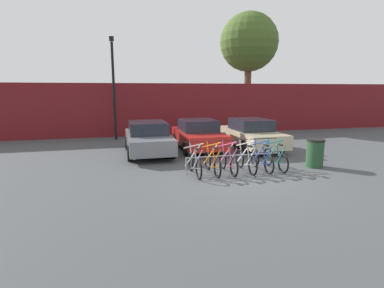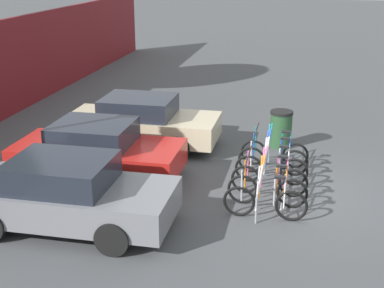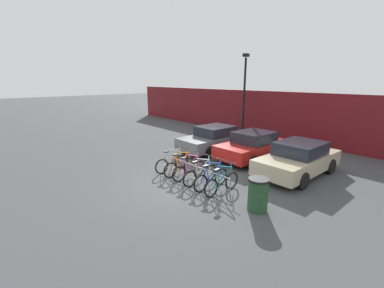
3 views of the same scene
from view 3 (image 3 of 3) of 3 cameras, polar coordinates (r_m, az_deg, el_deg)
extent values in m
plane|color=#424447|center=(9.96, -2.03, -8.84)|extent=(120.00, 120.00, 0.00)
cube|color=maroon|center=(16.98, 23.88, 5.10)|extent=(36.00, 0.16, 3.14)
cylinder|color=gray|center=(10.13, 1.11, -5.09)|extent=(3.45, 0.04, 0.04)
cylinder|color=gray|center=(11.49, -4.66, -4.22)|extent=(0.04, 0.04, 0.55)
cylinder|color=gray|center=(9.11, 8.45, -9.38)|extent=(0.04, 0.04, 0.55)
torus|color=black|center=(10.92, -6.75, -4.98)|extent=(0.06, 0.66, 0.66)
torus|color=black|center=(11.50, -2.41, -3.88)|extent=(0.06, 0.66, 0.66)
cylinder|color=#B7B7BC|center=(11.19, -3.91, -2.70)|extent=(0.60, 0.04, 0.76)
cylinder|color=#B7B7BC|center=(11.08, -4.15, -1.22)|extent=(0.68, 0.04, 0.16)
cylinder|color=#B7B7BC|center=(11.02, -5.30, -3.32)|extent=(0.14, 0.04, 0.63)
cylinder|color=#B7B7BC|center=(10.91, -6.15, -3.40)|extent=(0.32, 0.03, 0.58)
cylinder|color=#B7B7BC|center=(11.03, -5.89, -4.88)|extent=(0.40, 0.03, 0.08)
cylinder|color=#B7B7BC|center=(11.38, -2.60, -2.27)|extent=(0.12, 0.04, 0.69)
cylinder|color=black|center=(11.25, -2.79, -0.53)|extent=(0.52, 0.03, 0.03)
cube|color=black|center=(10.87, -5.74, -1.71)|extent=(0.10, 0.22, 0.05)
torus|color=black|center=(10.44, -4.85, -5.83)|extent=(0.06, 0.66, 0.66)
torus|color=black|center=(11.05, -0.43, -4.63)|extent=(0.06, 0.66, 0.66)
cylinder|color=orange|center=(10.73, -1.93, -3.42)|extent=(0.60, 0.04, 0.76)
cylinder|color=orange|center=(10.61, -2.17, -1.89)|extent=(0.68, 0.04, 0.16)
cylinder|color=orange|center=(10.55, -3.35, -4.09)|extent=(0.14, 0.04, 0.63)
cylinder|color=orange|center=(10.43, -4.23, -4.18)|extent=(0.32, 0.03, 0.58)
cylinder|color=orange|center=(10.56, -3.97, -5.72)|extent=(0.40, 0.03, 0.08)
cylinder|color=orange|center=(10.92, -0.60, -2.97)|extent=(0.12, 0.04, 0.69)
cylinder|color=black|center=(10.79, -0.78, -1.16)|extent=(0.52, 0.03, 0.03)
cube|color=black|center=(10.40, -3.78, -2.41)|extent=(0.10, 0.22, 0.05)
torus|color=black|center=(10.02, -2.94, -6.68)|extent=(0.06, 0.66, 0.66)
torus|color=black|center=(10.65, 1.54, -5.37)|extent=(0.06, 0.66, 0.66)
cylinder|color=#E55993|center=(10.32, 0.04, -4.14)|extent=(0.60, 0.04, 0.76)
cylinder|color=#E55993|center=(10.19, -0.18, -2.55)|extent=(0.68, 0.04, 0.16)
cylinder|color=#E55993|center=(10.13, -1.41, -4.85)|extent=(0.14, 0.04, 0.63)
cylinder|color=#E55993|center=(10.01, -2.29, -4.96)|extent=(0.32, 0.03, 0.58)
cylinder|color=#E55993|center=(10.14, -2.04, -6.55)|extent=(0.40, 0.03, 0.08)
cylinder|color=#E55993|center=(10.51, 1.38, -3.65)|extent=(0.12, 0.04, 0.69)
cylinder|color=black|center=(10.38, 1.22, -1.78)|extent=(0.52, 0.03, 0.03)
cube|color=black|center=(9.97, -1.83, -3.12)|extent=(0.10, 0.22, 0.05)
torus|color=black|center=(9.54, -0.49, -7.75)|extent=(0.06, 0.66, 0.66)
torus|color=black|center=(10.21, 4.04, -6.29)|extent=(0.06, 0.66, 0.66)
cylinder|color=silver|center=(9.86, 2.55, -5.05)|extent=(0.60, 0.04, 0.76)
cylinder|color=silver|center=(9.72, 2.34, -3.39)|extent=(0.68, 0.04, 0.16)
cylinder|color=silver|center=(9.66, 1.08, -5.81)|extent=(0.14, 0.04, 0.63)
cylinder|color=silver|center=(9.53, 0.18, -5.94)|extent=(0.32, 0.03, 0.58)
cylinder|color=silver|center=(9.67, 0.42, -7.60)|extent=(0.40, 0.03, 0.08)
cylinder|color=silver|center=(10.06, 3.90, -4.51)|extent=(0.12, 0.04, 0.69)
cylinder|color=black|center=(9.92, 3.76, -2.56)|extent=(0.52, 0.03, 0.03)
cube|color=black|center=(9.49, 0.67, -4.01)|extent=(0.10, 0.22, 0.05)
torus|color=black|center=(9.13, 1.93, -8.79)|extent=(0.06, 0.66, 0.66)
torus|color=black|center=(9.83, 6.47, -7.18)|extent=(0.06, 0.66, 0.66)
cylinder|color=#284CB7|center=(9.46, 5.00, -5.92)|extent=(0.60, 0.04, 0.76)
cylinder|color=#284CB7|center=(9.32, 4.82, -4.20)|extent=(0.68, 0.04, 0.16)
cylinder|color=#284CB7|center=(9.26, 3.53, -6.74)|extent=(0.14, 0.04, 0.63)
cylinder|color=#284CB7|center=(9.12, 2.63, -6.90)|extent=(0.32, 0.03, 0.58)
cylinder|color=#284CB7|center=(9.27, 2.84, -8.61)|extent=(0.40, 0.03, 0.08)
cylinder|color=#284CB7|center=(9.68, 6.36, -5.33)|extent=(0.12, 0.04, 0.69)
cylinder|color=black|center=(9.53, 6.24, -3.32)|extent=(0.52, 0.03, 0.03)
cube|color=black|center=(9.08, 3.14, -4.88)|extent=(0.10, 0.22, 0.05)
torus|color=black|center=(8.79, 4.29, -9.78)|extent=(0.06, 0.66, 0.66)
torus|color=black|center=(9.50, 8.82, -8.01)|extent=(0.06, 0.66, 0.66)
cylinder|color=#197A7F|center=(9.13, 7.38, -6.75)|extent=(0.60, 0.04, 0.76)
cylinder|color=#197A7F|center=(8.99, 7.22, -4.99)|extent=(0.68, 0.04, 0.16)
cylinder|color=#197A7F|center=(8.92, 5.91, -7.64)|extent=(0.14, 0.04, 0.63)
cylinder|color=#197A7F|center=(8.77, 5.01, -7.81)|extent=(0.32, 0.03, 0.58)
cylinder|color=#197A7F|center=(8.93, 5.20, -9.57)|extent=(0.40, 0.03, 0.08)
cylinder|color=#197A7F|center=(9.35, 8.73, -6.12)|extent=(0.12, 0.04, 0.69)
cylinder|color=black|center=(9.20, 8.64, -4.05)|extent=(0.52, 0.03, 0.03)
cube|color=black|center=(8.73, 5.54, -5.72)|extent=(0.10, 0.22, 0.05)
cube|color=slate|center=(14.31, 4.89, 0.67)|extent=(1.80, 4.14, 0.62)
cube|color=#1E232D|center=(14.26, 5.23, 2.96)|extent=(1.58, 1.90, 0.52)
cylinder|color=black|center=(15.78, 5.71, 1.01)|extent=(0.20, 0.64, 0.64)
cylinder|color=black|center=(14.69, 10.54, -0.15)|extent=(0.20, 0.64, 0.64)
cylinder|color=black|center=(14.18, -1.00, -0.43)|extent=(0.20, 0.64, 0.64)
cylinder|color=black|center=(12.96, 3.84, -1.86)|extent=(0.20, 0.64, 0.64)
cube|color=red|center=(13.06, 13.24, -0.98)|extent=(1.80, 3.92, 0.62)
cube|color=#1E232D|center=(13.00, 13.64, 1.52)|extent=(1.58, 1.81, 0.52)
cylinder|color=black|center=(14.50, 13.13, -0.48)|extent=(0.20, 0.64, 0.64)
cylinder|color=black|center=(13.60, 18.93, -1.85)|extent=(0.20, 0.64, 0.64)
cylinder|color=black|center=(12.78, 7.06, -2.17)|extent=(0.20, 0.64, 0.64)
cylinder|color=black|center=(11.76, 13.24, -3.91)|extent=(0.20, 0.64, 0.64)
cube|color=#C1B28E|center=(11.54, 22.42, -3.70)|extent=(1.80, 4.18, 0.62)
cube|color=#1E232D|center=(11.48, 22.93, -0.87)|extent=(1.58, 1.92, 0.52)
cylinder|color=black|center=(13.01, 21.44, -2.78)|extent=(0.20, 0.64, 0.64)
cylinder|color=black|center=(12.36, 28.42, -4.39)|extent=(0.20, 0.64, 0.64)
cylinder|color=black|center=(11.00, 15.43, -5.31)|extent=(0.20, 0.64, 0.64)
cylinder|color=black|center=(10.23, 23.42, -7.49)|extent=(0.20, 0.64, 0.64)
cylinder|color=black|center=(18.06, 11.47, 9.91)|extent=(0.14, 0.14, 5.28)
cube|color=black|center=(18.09, 11.93, 18.76)|extent=(0.24, 0.44, 0.20)
cylinder|color=#234728|center=(8.16, 14.43, -11.07)|extent=(0.60, 0.60, 0.95)
cylinder|color=black|center=(7.95, 14.65, -7.70)|extent=(0.63, 0.63, 0.08)
camera|label=1|loc=(11.48, -55.61, 2.53)|focal=28.00mm
camera|label=2|loc=(19.34, -24.69, 16.29)|focal=50.00mm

